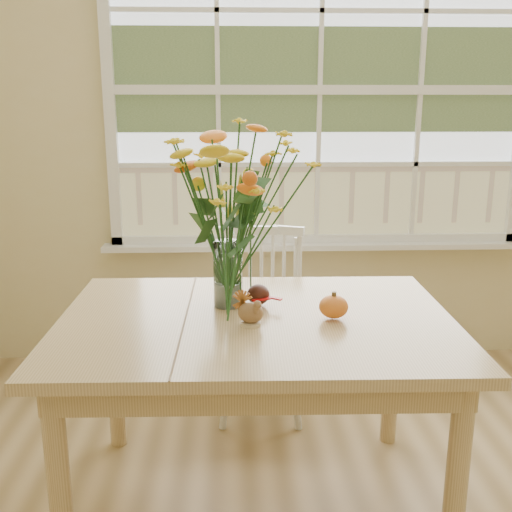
{
  "coord_description": "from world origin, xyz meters",
  "views": [
    {
      "loc": [
        -0.48,
        -1.12,
        1.49
      ],
      "look_at": [
        -0.4,
        0.9,
        0.97
      ],
      "focal_mm": 42.0,
      "sensor_mm": 36.0,
      "label": 1
    }
  ],
  "objects": [
    {
      "name": "window",
      "position": [
        0.0,
        2.21,
        1.53
      ],
      "size": [
        2.42,
        0.12,
        1.74
      ],
      "color": "silver",
      "rests_on": "wall_back"
    },
    {
      "name": "wall_back",
      "position": [
        0.0,
        2.25,
        1.35
      ],
      "size": [
        4.0,
        0.02,
        2.7
      ],
      "primitive_type": "cube",
      "color": "beige",
      "rests_on": "floor"
    },
    {
      "name": "pumpkin",
      "position": [
        -0.13,
        0.85,
        0.79
      ],
      "size": [
        0.1,
        0.1,
        0.08
      ],
      "primitive_type": "ellipsoid",
      "color": "#E2581A",
      "rests_on": "dining_table"
    },
    {
      "name": "flower_vase",
      "position": [
        -0.5,
        1.01,
        1.11
      ],
      "size": [
        0.51,
        0.51,
        0.61
      ],
      "color": "white",
      "rests_on": "dining_table"
    },
    {
      "name": "dining_table",
      "position": [
        -0.4,
        0.88,
        0.66
      ],
      "size": [
        1.41,
        1.02,
        0.75
      ],
      "rotation": [
        0.0,
        0.0,
        -0.02
      ],
      "color": "tan",
      "rests_on": "floor"
    },
    {
      "name": "dark_gourd",
      "position": [
        -0.38,
        1.01,
        0.79
      ],
      "size": [
        0.13,
        0.09,
        0.08
      ],
      "color": "#38160F",
      "rests_on": "dining_table"
    },
    {
      "name": "windsor_chair",
      "position": [
        -0.34,
        1.63,
        0.5
      ],
      "size": [
        0.43,
        0.41,
        0.88
      ],
      "rotation": [
        0.0,
        0.0,
        -0.06
      ],
      "color": "white",
      "rests_on": "floor"
    },
    {
      "name": "turkey_figurine",
      "position": [
        -0.42,
        0.8,
        0.79
      ],
      "size": [
        0.1,
        0.09,
        0.11
      ],
      "rotation": [
        0.0,
        0.0,
        -0.29
      ],
      "color": "#CCB78C",
      "rests_on": "dining_table"
    }
  ]
}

